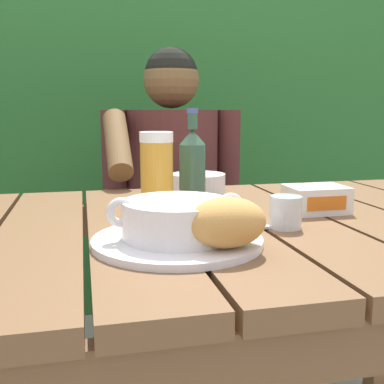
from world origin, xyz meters
name	(u,v)px	position (x,y,z in m)	size (l,w,h in m)	color
dining_table	(210,263)	(0.00, 0.00, 0.67)	(1.48, 0.85, 0.76)	brown
hedge_backdrop	(141,93)	(0.07, 1.61, 1.07)	(3.82, 0.88, 2.64)	#29642A
chair_near_diner	(165,243)	(0.06, 0.86, 0.46)	(0.44, 0.47, 0.93)	brown
person_eating	(174,192)	(0.05, 0.66, 0.70)	(0.48, 0.47, 1.19)	#512624
serving_plate	(177,240)	(-0.10, -0.15, 0.76)	(0.29, 0.29, 0.01)	white
soup_bowl	(177,218)	(-0.10, -0.15, 0.80)	(0.24, 0.19, 0.07)	white
bread_roll	(227,222)	(-0.03, -0.22, 0.81)	(0.14, 0.11, 0.08)	#CC9147
beer_glass	(157,173)	(-0.09, 0.09, 0.85)	(0.07, 0.07, 0.18)	gold
beer_bottle	(194,166)	(0.00, 0.16, 0.85)	(0.06, 0.06, 0.23)	#33563F
water_glass_small	(286,212)	(0.12, -0.09, 0.79)	(0.06, 0.06, 0.06)	silver
butter_tub	(316,199)	(0.25, 0.03, 0.79)	(0.13, 0.10, 0.06)	white
table_knife	(244,226)	(0.05, -0.07, 0.76)	(0.14, 0.05, 0.01)	silver
diner_bowl	(198,183)	(0.06, 0.32, 0.78)	(0.15, 0.15, 0.05)	white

